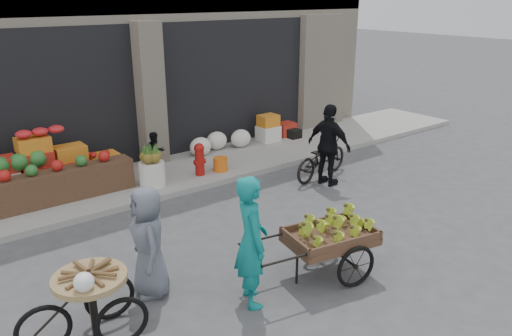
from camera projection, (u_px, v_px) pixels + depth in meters
ground at (299, 247)px, 7.98m from camera, size 80.00×80.00×0.00m
sidewalk at (174, 174)px, 11.02m from camera, size 18.00×2.20×0.12m
building at (92, 12)px, 12.86m from camera, size 14.00×6.45×7.00m
fruit_display at (51, 167)px, 9.60m from camera, size 3.10×1.12×1.24m
pineapple_bin at (152, 174)px, 10.11m from camera, size 0.52×0.52×0.50m
fire_hydrant at (200, 158)px, 10.67m from camera, size 0.22×0.22×0.71m
orange_bucket at (220, 164)px, 11.00m from camera, size 0.32×0.32×0.30m
right_bay_goods at (251, 134)px, 12.86m from camera, size 3.35×0.60×0.70m
seated_person at (156, 153)px, 10.72m from camera, size 0.51×0.43×0.93m
banana_cart at (328, 235)px, 6.98m from camera, size 2.19×1.19×0.87m
vendor_woman at (251, 241)px, 6.29m from camera, size 0.62×0.75×1.76m
tricycle_cart at (91, 296)px, 5.69m from camera, size 1.45×0.95×0.95m
vendor_grey at (149, 242)px, 6.52m from camera, size 0.64×0.84×1.53m
bicycle at (321, 158)px, 10.85m from camera, size 1.80×0.90×0.90m
cyclist at (329, 145)px, 10.30m from camera, size 0.60×1.07×1.72m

